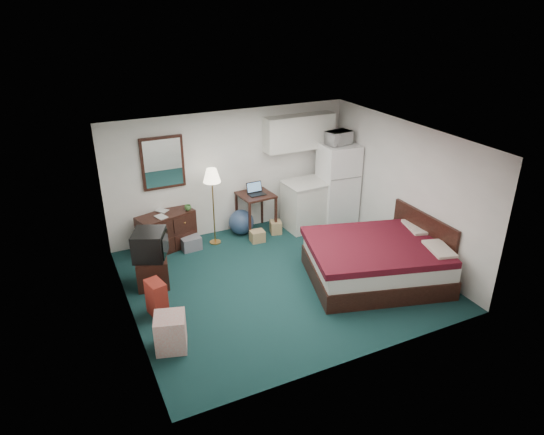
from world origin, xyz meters
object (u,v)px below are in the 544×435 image
kitchen_counter (307,205)px  tv_stand (153,271)px  floor_lamp (213,207)px  suitcase (157,298)px  bed (376,262)px  desk (256,213)px  dresser (167,231)px  fridge (337,184)px

kitchen_counter → tv_stand: (-3.44, -0.87, -0.23)m
floor_lamp → suitcase: bearing=-130.0°
kitchen_counter → bed: bearing=-91.9°
desk → suitcase: (-2.54, -2.02, -0.13)m
kitchen_counter → suitcase: 4.00m
dresser → kitchen_counter: 2.91m
fridge → suitcase: bearing=-153.2°
dresser → suitcase: size_ratio=1.85×
fridge → tv_stand: (-4.14, -0.80, -0.61)m
dresser → floor_lamp: (0.90, -0.18, 0.41)m
dresser → desk: 1.85m
floor_lamp → bed: (2.03, -2.50, -0.42)m
desk → kitchen_counter: (1.04, -0.26, 0.07)m
floor_lamp → tv_stand: 1.84m
dresser → tv_stand: bearing=-131.8°
dresser → desk: desk is taller
floor_lamp → dresser: bearing=168.8°
suitcase → fridge: bearing=8.9°
suitcase → kitchen_counter: bearing=13.5°
fridge → bed: (-0.65, -2.29, -0.52)m
floor_lamp → tv_stand: floor_lamp is taller
kitchen_counter → bed: (0.04, -2.36, -0.14)m
fridge → suitcase: 4.63m
bed → suitcase: 3.67m
desk → suitcase: 3.25m
fridge → suitcase: size_ratio=3.02×
bed → dresser: bearing=153.3°
bed → suitcase: size_ratio=3.83×
desk → fridge: (1.73, -0.33, 0.45)m
desk → bed: 2.84m
floor_lamp → desk: 1.02m
floor_lamp → tv_stand: size_ratio=2.77×
suitcase → floor_lamp: bearing=37.3°
floor_lamp → tv_stand: (-1.46, -1.01, -0.52)m
dresser → tv_stand: dresser is taller
tv_stand → bed: bearing=-11.6°
bed → kitchen_counter: bearing=106.7°
dresser → suitcase: (-0.69, -2.07, -0.08)m
dresser → bed: size_ratio=0.48×
desk → suitcase: desk is taller
kitchen_counter → suitcase: (-3.58, -1.76, -0.20)m
dresser → suitcase: dresser is taller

